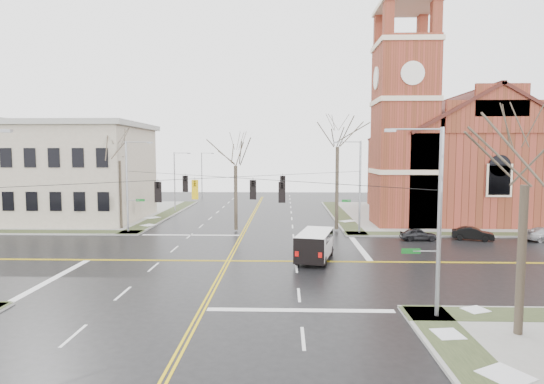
{
  "coord_description": "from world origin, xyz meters",
  "views": [
    {
      "loc": [
        4.23,
        -32.94,
        7.92
      ],
      "look_at": [
        3.07,
        6.0,
        4.62
      ],
      "focal_mm": 30.0,
      "sensor_mm": 36.0,
      "label": 1
    }
  ],
  "objects_px": {
    "church": "(449,149)",
    "cargo_van": "(316,243)",
    "signal_pole_se": "(436,217)",
    "streetlight_north_b": "(203,173)",
    "signal_pole_ne": "(358,184)",
    "signal_pole_nw": "(129,184)",
    "tree_nw_near": "(236,161)",
    "parked_car_b": "(473,234)",
    "streetlight_north_a": "(176,179)",
    "tree_ne": "(338,141)",
    "tree_se": "(525,175)",
    "parked_car_a": "(418,234)",
    "tree_nw_far": "(119,156)"
  },
  "relations": [
    {
      "from": "cargo_van",
      "to": "tree_nw_near",
      "type": "xyz_separation_m",
      "value": [
        -7.32,
        12.25,
        5.88
      ]
    },
    {
      "from": "streetlight_north_b",
      "to": "parked_car_b",
      "type": "relative_size",
      "value": 2.21
    },
    {
      "from": "tree_nw_far",
      "to": "church",
      "type": "bearing_deg",
      "value": 16.5
    },
    {
      "from": "signal_pole_nw",
      "to": "parked_car_a",
      "type": "xyz_separation_m",
      "value": [
        27.71,
        -3.02,
        -4.4
      ]
    },
    {
      "from": "signal_pole_ne",
      "to": "signal_pole_se",
      "type": "relative_size",
      "value": 1.0
    },
    {
      "from": "streetlight_north_a",
      "to": "cargo_van",
      "type": "bearing_deg",
      "value": -57.93
    },
    {
      "from": "signal_pole_se",
      "to": "streetlight_north_b",
      "type": "distance_m",
      "value": 63.43
    },
    {
      "from": "signal_pole_nw",
      "to": "streetlight_north_b",
      "type": "bearing_deg",
      "value": 88.95
    },
    {
      "from": "parked_car_b",
      "to": "tree_ne",
      "type": "height_order",
      "value": "tree_ne"
    },
    {
      "from": "cargo_van",
      "to": "parked_car_a",
      "type": "distance_m",
      "value": 12.65
    },
    {
      "from": "church",
      "to": "streetlight_north_a",
      "type": "height_order",
      "value": "church"
    },
    {
      "from": "signal_pole_nw",
      "to": "tree_nw_far",
      "type": "bearing_deg",
      "value": 128.5
    },
    {
      "from": "signal_pole_ne",
      "to": "tree_ne",
      "type": "bearing_deg",
      "value": 131.46
    },
    {
      "from": "signal_pole_nw",
      "to": "parked_car_b",
      "type": "relative_size",
      "value": 2.49
    },
    {
      "from": "church",
      "to": "tree_ne",
      "type": "bearing_deg",
      "value": -143.7
    },
    {
      "from": "streetlight_north_b",
      "to": "tree_nw_near",
      "type": "bearing_deg",
      "value": -74.38
    },
    {
      "from": "church",
      "to": "signal_pole_ne",
      "type": "bearing_deg",
      "value": -135.34
    },
    {
      "from": "parked_car_a",
      "to": "streetlight_north_a",
      "type": "bearing_deg",
      "value": 53.7
    },
    {
      "from": "cargo_van",
      "to": "tree_nw_near",
      "type": "distance_m",
      "value": 15.43
    },
    {
      "from": "signal_pole_se",
      "to": "signal_pole_nw",
      "type": "bearing_deg",
      "value": 134.55
    },
    {
      "from": "cargo_van",
      "to": "parked_car_a",
      "type": "relative_size",
      "value": 1.81
    },
    {
      "from": "streetlight_north_a",
      "to": "tree_nw_far",
      "type": "relative_size",
      "value": 0.76
    },
    {
      "from": "tree_nw_far",
      "to": "tree_nw_near",
      "type": "bearing_deg",
      "value": -3.34
    },
    {
      "from": "parked_car_b",
      "to": "tree_se",
      "type": "distance_m",
      "value": 24.26
    },
    {
      "from": "signal_pole_se",
      "to": "tree_nw_near",
      "type": "bearing_deg",
      "value": 116.49
    },
    {
      "from": "parked_car_a",
      "to": "tree_ne",
      "type": "height_order",
      "value": "tree_ne"
    },
    {
      "from": "signal_pole_nw",
      "to": "tree_nw_near",
      "type": "xyz_separation_m",
      "value": [
        10.49,
        1.39,
        2.18
      ]
    },
    {
      "from": "signal_pole_se",
      "to": "tree_ne",
      "type": "bearing_deg",
      "value": 94.16
    },
    {
      "from": "signal_pole_ne",
      "to": "signal_pole_nw",
      "type": "xyz_separation_m",
      "value": [
        -22.64,
        0.0,
        0.0
      ]
    },
    {
      "from": "signal_pole_ne",
      "to": "streetlight_north_b",
      "type": "relative_size",
      "value": 1.12
    },
    {
      "from": "parked_car_b",
      "to": "tree_nw_near",
      "type": "xyz_separation_m",
      "value": [
        -22.25,
        4.17,
        6.53
      ]
    },
    {
      "from": "cargo_van",
      "to": "tree_se",
      "type": "height_order",
      "value": "tree_se"
    },
    {
      "from": "tree_nw_far",
      "to": "tree_se",
      "type": "relative_size",
      "value": 1.09
    },
    {
      "from": "parked_car_a",
      "to": "tree_se",
      "type": "distance_m",
      "value": 23.07
    },
    {
      "from": "signal_pole_nw",
      "to": "church",
      "type": "bearing_deg",
      "value": 20.21
    },
    {
      "from": "tree_nw_far",
      "to": "parked_car_b",
      "type": "bearing_deg",
      "value": -8.08
    },
    {
      "from": "streetlight_north_a",
      "to": "tree_ne",
      "type": "xyz_separation_m",
      "value": [
        20.15,
        -14.43,
        4.68
      ]
    },
    {
      "from": "signal_pole_se",
      "to": "parked_car_a",
      "type": "distance_m",
      "value": 21.07
    },
    {
      "from": "parked_car_b",
      "to": "streetlight_north_a",
      "type": "bearing_deg",
      "value": 78.12
    },
    {
      "from": "church",
      "to": "cargo_van",
      "type": "distance_m",
      "value": 31.12
    },
    {
      "from": "streetlight_north_a",
      "to": "streetlight_north_b",
      "type": "xyz_separation_m",
      "value": [
        0.0,
        20.0,
        0.0
      ]
    },
    {
      "from": "signal_pole_ne",
      "to": "parked_car_b",
      "type": "height_order",
      "value": "signal_pole_ne"
    },
    {
      "from": "tree_ne",
      "to": "tree_se",
      "type": "xyz_separation_m",
      "value": [
        4.81,
        -27.14,
        -2.12
      ]
    },
    {
      "from": "parked_car_b",
      "to": "tree_ne",
      "type": "relative_size",
      "value": 0.29
    },
    {
      "from": "church",
      "to": "tree_ne",
      "type": "xyz_separation_m",
      "value": [
        -15.27,
        -11.22,
        0.72
      ]
    },
    {
      "from": "church",
      "to": "cargo_van",
      "type": "xyz_separation_m",
      "value": [
        -18.28,
        -24.14,
        -7.18
      ]
    },
    {
      "from": "streetlight_north_b",
      "to": "cargo_van",
      "type": "distance_m",
      "value": 50.47
    },
    {
      "from": "tree_ne",
      "to": "signal_pole_ne",
      "type": "bearing_deg",
      "value": -48.54
    },
    {
      "from": "tree_se",
      "to": "signal_pole_se",
      "type": "bearing_deg",
      "value": 145.26
    },
    {
      "from": "streetlight_north_a",
      "to": "parked_car_b",
      "type": "distance_m",
      "value": 37.62
    }
  ]
}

